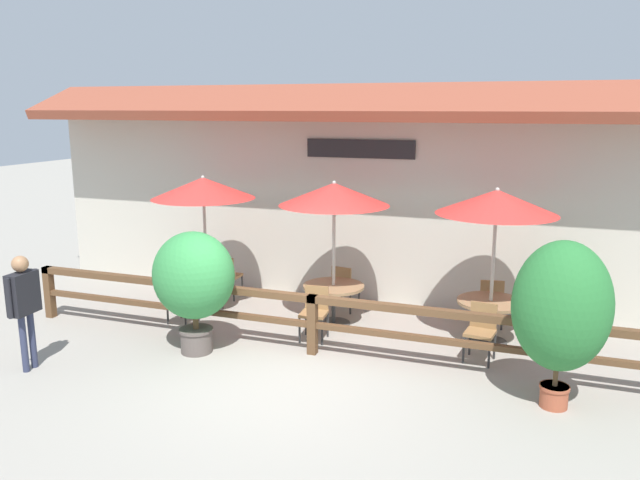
% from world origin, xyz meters
% --- Properties ---
extents(ground_plane, '(60.00, 60.00, 0.00)m').
position_xyz_m(ground_plane, '(0.00, 0.00, 0.00)').
color(ground_plane, gray).
extents(building_facade, '(14.28, 1.49, 4.23)m').
position_xyz_m(building_facade, '(-0.00, 4.10, 2.16)').
color(building_facade, '#BCB7A8').
rests_on(building_facade, ground).
extents(patio_railing, '(10.40, 0.14, 0.95)m').
position_xyz_m(patio_railing, '(0.00, 1.05, 0.70)').
color(patio_railing, brown).
rests_on(patio_railing, ground).
extents(patio_umbrella_near, '(1.90, 1.90, 2.56)m').
position_xyz_m(patio_umbrella_near, '(-2.64, 2.41, 2.32)').
color(patio_umbrella_near, '#B7B2A8').
rests_on(patio_umbrella_near, ground).
extents(dining_table_near, '(1.08, 1.08, 0.72)m').
position_xyz_m(dining_table_near, '(-2.64, 2.41, 0.58)').
color(dining_table_near, olive).
rests_on(dining_table_near, ground).
extents(chair_near_streetside, '(0.45, 0.45, 0.88)m').
position_xyz_m(chair_near_streetside, '(-2.67, 1.67, 0.50)').
color(chair_near_streetside, olive).
rests_on(chair_near_streetside, ground).
extents(chair_near_wallside, '(0.43, 0.43, 0.88)m').
position_xyz_m(chair_near_wallside, '(-2.60, 3.16, 0.50)').
color(chair_near_wallside, olive).
rests_on(chair_near_wallside, ground).
extents(patio_umbrella_middle, '(1.90, 1.90, 2.56)m').
position_xyz_m(patio_umbrella_middle, '(-0.13, 2.45, 2.32)').
color(patio_umbrella_middle, '#B7B2A8').
rests_on(patio_umbrella_middle, ground).
extents(dining_table_middle, '(1.08, 1.08, 0.72)m').
position_xyz_m(dining_table_middle, '(-0.13, 2.45, 0.58)').
color(dining_table_middle, olive).
rests_on(dining_table_middle, ground).
extents(chair_middle_streetside, '(0.46, 0.46, 0.88)m').
position_xyz_m(chair_middle_streetside, '(-0.19, 1.67, 0.50)').
color(chair_middle_streetside, olive).
rests_on(chair_middle_streetside, ground).
extents(chair_middle_wallside, '(0.48, 0.48, 0.88)m').
position_xyz_m(chair_middle_wallside, '(-0.17, 3.22, 0.50)').
color(chair_middle_wallside, olive).
rests_on(chair_middle_wallside, ground).
extents(patio_umbrella_far, '(1.90, 1.90, 2.56)m').
position_xyz_m(patio_umbrella_far, '(2.55, 2.47, 2.32)').
color(patio_umbrella_far, '#B7B2A8').
rests_on(patio_umbrella_far, ground).
extents(dining_table_far, '(1.08, 1.08, 0.72)m').
position_xyz_m(dining_table_far, '(2.55, 2.47, 0.58)').
color(dining_table_far, olive).
rests_on(dining_table_far, ground).
extents(chair_far_streetside, '(0.47, 0.47, 0.88)m').
position_xyz_m(chair_far_streetside, '(2.49, 1.69, 0.50)').
color(chair_far_streetside, olive).
rests_on(chair_far_streetside, ground).
extents(chair_far_wallside, '(0.48, 0.48, 0.88)m').
position_xyz_m(chair_far_wallside, '(2.50, 3.24, 0.50)').
color(chair_far_wallside, olive).
rests_on(chair_far_wallside, ground).
extents(potted_plant_corner_fern, '(1.29, 1.16, 1.93)m').
position_xyz_m(potted_plant_corner_fern, '(-1.74, 0.50, 1.20)').
color(potted_plant_corner_fern, '#564C47').
rests_on(potted_plant_corner_fern, ground).
extents(potted_plant_small_flowering, '(1.21, 1.09, 2.19)m').
position_xyz_m(potted_plant_small_flowering, '(3.54, 0.45, 1.33)').
color(potted_plant_small_flowering, '#9E4C33').
rests_on(potted_plant_small_flowering, ground).
extents(potted_plant_tall_tropical, '(0.65, 0.59, 1.05)m').
position_xyz_m(potted_plant_tall_tropical, '(3.69, 3.55, 0.64)').
color(potted_plant_tall_tropical, '#9E4C33').
rests_on(potted_plant_tall_tropical, ground).
extents(pedestrian, '(0.23, 0.60, 1.72)m').
position_xyz_m(pedestrian, '(-3.70, -0.92, 1.10)').
color(pedestrian, '#2D334C').
rests_on(pedestrian, ground).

